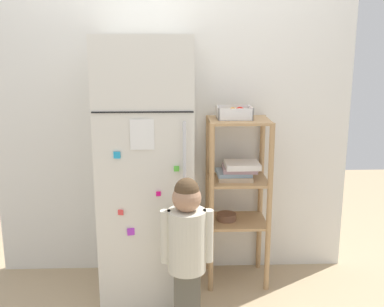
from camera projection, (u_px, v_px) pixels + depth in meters
name	position (u px, v px, depth m)	size (l,w,h in m)	color
ground_plane	(174.00, 290.00, 3.24)	(6.00, 6.00, 0.00)	tan
kitchen_wall_back	(172.00, 123.00, 3.33)	(2.54, 0.03, 2.22)	silver
refrigerator	(147.00, 170.00, 3.05)	(0.59, 0.65, 1.72)	silver
child_standing	(187.00, 240.00, 2.67)	(0.30, 0.22, 0.94)	#575448
pantry_shelf_unit	(237.00, 184.00, 3.23)	(0.42, 0.36, 1.17)	tan
fruit_bin	(236.00, 114.00, 3.13)	(0.23, 0.18, 0.08)	white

